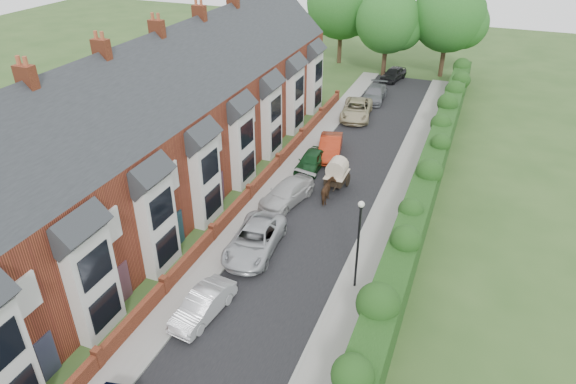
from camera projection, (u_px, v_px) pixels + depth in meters
name	position (u px, v px, depth m)	size (l,w,h in m)	color
ground	(262.00, 322.00, 24.21)	(140.00, 140.00, 0.00)	#2D4C1E
road	(324.00, 206.00, 33.22)	(6.00, 58.00, 0.02)	black
pavement_hedge_side	(387.00, 218.00, 31.90)	(2.20, 58.00, 0.12)	#999691
pavement_house_side	(270.00, 194.00, 34.41)	(1.70, 58.00, 0.12)	#999691
kerb_hedge_side	(370.00, 215.00, 32.23)	(0.18, 58.00, 0.13)	gray
kerb_house_side	(281.00, 196.00, 34.16)	(0.18, 58.00, 0.13)	gray
hedge	(419.00, 202.00, 30.56)	(2.10, 58.00, 2.85)	black
terrace_row	(170.00, 125.00, 33.44)	(9.05, 40.50, 11.50)	brown
garden_wall_row	(249.00, 193.00, 33.72)	(0.35, 40.35, 1.10)	brown
lamppost	(359.00, 234.00, 24.70)	(0.32, 0.32, 5.16)	black
tree_far_left	(391.00, 23.00, 54.45)	(7.14, 6.80, 9.29)	#332316
tree_far_right	(453.00, 18.00, 53.85)	(7.98, 7.60, 10.31)	#332316
tree_far_back	(345.00, 5.00, 58.29)	(8.40, 8.00, 10.82)	#332316
car_silver_a	(203.00, 305.00, 24.29)	(1.36, 3.91, 1.29)	silver
car_silver_b	(255.00, 240.00, 28.71)	(2.46, 5.34, 1.48)	#B2B5BA
car_white	(287.00, 193.00, 33.33)	(1.91, 4.70, 1.36)	#B8B8B8
car_green	(311.00, 161.00, 37.37)	(1.61, 4.01, 1.37)	#113918
car_red	(330.00, 147.00, 39.23)	(1.61, 4.62, 1.52)	#9E2811
car_beige	(357.00, 110.00, 46.09)	(2.51, 5.43, 1.51)	tan
car_grey	(375.00, 94.00, 49.99)	(1.95, 4.80, 1.39)	slate
car_black	(393.00, 74.00, 55.45)	(1.66, 4.12, 1.40)	black
horse	(328.00, 191.00, 33.37)	(0.81, 1.78, 1.50)	#412817
horse_cart	(337.00, 172.00, 34.65)	(1.39, 3.08, 2.22)	black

